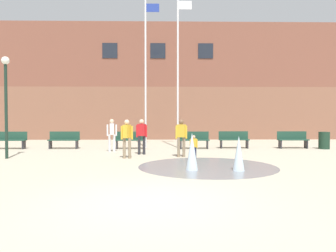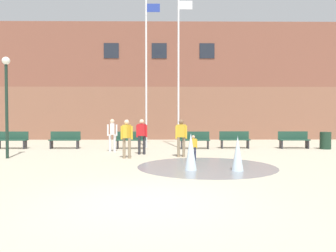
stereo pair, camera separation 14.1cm
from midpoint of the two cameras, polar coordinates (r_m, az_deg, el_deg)
The scene contains 18 objects.
ground_plane at distance 6.82m, azimuth -3.59°, elevation -12.95°, with size 100.00×100.00×0.00m, color #BCB299.
library_building at distance 27.22m, azimuth -1.27°, elevation 7.20°, with size 36.00×6.05×8.66m.
splash_fountain at distance 10.81m, azimuth 7.74°, elevation -5.46°, with size 4.74×4.74×1.19m.
park_bench_far_left at distance 19.21m, azimuth -25.31°, elevation -2.17°, with size 1.60×0.44×0.91m.
park_bench_left_of_flagpoles at distance 18.27m, azimuth -17.31°, elevation -2.28°, with size 1.60×0.44×0.91m.
park_bench_under_left_flagpole at distance 17.48m, azimuth -6.23°, elevation -2.39°, with size 1.60×0.44×0.91m.
park_bench_center at distance 17.43m, azimuth 4.88°, elevation -2.39°, with size 1.60×0.44×0.91m.
park_bench_under_right_flagpole at distance 17.99m, azimuth 11.74°, elevation -2.30°, with size 1.60×0.44×0.91m.
park_bench_far_right at distance 18.81m, azimuth 21.25°, elevation -2.20°, with size 1.60×0.44×0.91m.
adult_near_bench at distance 13.82m, azimuth 2.61°, elevation -1.57°, with size 0.50×0.34×1.59m.
teen_by_trashcan at distance 14.79m, azimuth -4.33°, elevation -1.36°, with size 0.50×0.32×1.59m.
adult_watching at distance 13.45m, azimuth -6.91°, elevation -1.68°, with size 0.50×0.39×1.59m.
child_in_fountain at distance 12.78m, azimuth 4.75°, elevation -3.44°, with size 0.31×0.22×0.99m.
adult_in_red at distance 16.04m, azimuth -9.44°, elevation -1.14°, with size 0.50×0.37×1.59m.
flagpole_left at distance 18.14m, azimuth -3.50°, elevation 10.07°, with size 0.80×0.10×8.23m.
flagpole_right at distance 18.15m, azimuth 2.15°, elevation 10.32°, with size 0.80×0.10×8.39m.
lamp_post_left_lane at distance 14.89m, azimuth -26.07°, elevation 5.22°, with size 0.32×0.32×4.14m.
trash_can at distance 19.11m, azimuth 25.92°, elevation -2.29°, with size 0.56×0.56×0.90m, color #193323.
Camera 2 is at (0.43, -6.59, 1.73)m, focal length 35.00 mm.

